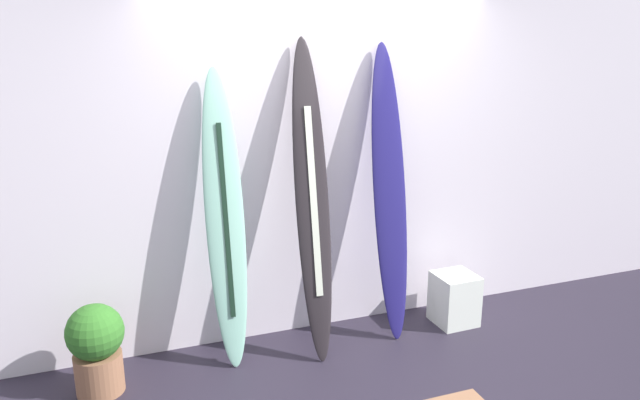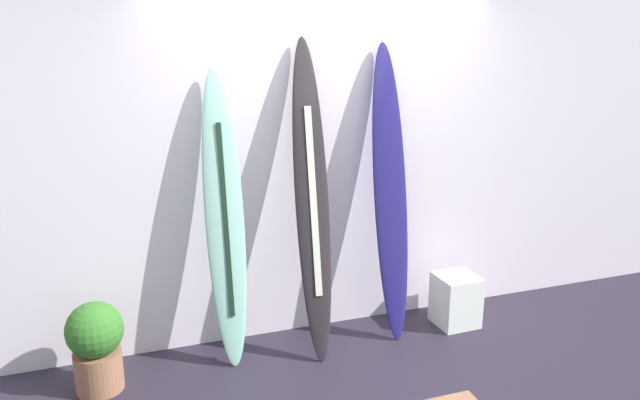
# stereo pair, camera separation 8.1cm
# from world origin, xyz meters

# --- Properties ---
(wall_back) EXTENTS (7.20, 0.20, 2.80)m
(wall_back) POSITION_xyz_m (0.00, 1.30, 1.40)
(wall_back) COLOR silver
(wall_back) RESTS_ON ground
(surfboard_seafoam) EXTENTS (0.27, 0.39, 2.03)m
(surfboard_seafoam) POSITION_xyz_m (-0.81, 0.96, 1.00)
(surfboard_seafoam) COLOR #85BCA9
(surfboard_seafoam) RESTS_ON ground
(surfboard_charcoal) EXTENTS (0.27, 0.56, 2.21)m
(surfboard_charcoal) POSITION_xyz_m (-0.21, 0.90, 1.11)
(surfboard_charcoal) COLOR black
(surfboard_charcoal) RESTS_ON ground
(surfboard_navy) EXTENTS (0.27, 0.45, 2.17)m
(surfboard_navy) POSITION_xyz_m (0.41, 0.96, 1.07)
(surfboard_navy) COLOR navy
(surfboard_navy) RESTS_ON ground
(display_block_left) EXTENTS (0.32, 0.32, 0.41)m
(display_block_left) POSITION_xyz_m (0.96, 0.87, 0.20)
(display_block_left) COLOR silver
(display_block_left) RESTS_ON ground
(potted_plant) EXTENTS (0.36, 0.36, 0.60)m
(potted_plant) POSITION_xyz_m (-1.69, 0.83, 0.32)
(potted_plant) COLOR #8D5E43
(potted_plant) RESTS_ON ground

